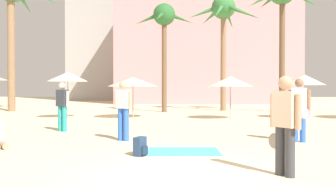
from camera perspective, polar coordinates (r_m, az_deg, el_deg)
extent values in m
plane|color=beige|center=(5.80, 3.50, -13.91)|extent=(120.00, 120.00, 0.00)
cube|color=pink|center=(38.16, 6.35, 8.64)|extent=(18.68, 10.89, 13.29)
cylinder|color=#896B4C|center=(24.82, -25.62, 7.28)|extent=(0.48, 0.48, 8.57)
cone|color=#387A3D|center=(27.20, -23.82, 14.60)|extent=(0.65, 2.95, 1.67)
cylinder|color=brown|center=(21.60, -0.66, 5.44)|extent=(0.33, 0.33, 6.40)
sphere|color=#2D6B33|center=(22.09, -0.66, 13.75)|extent=(1.45, 1.45, 1.45)
cone|color=#2D6B33|center=(22.20, 2.40, 12.98)|extent=(1.73, 0.64, 0.84)
cone|color=#2D6B33|center=(23.16, -0.60, 12.41)|extent=(0.39, 1.71, 0.88)
cone|color=#2D6B33|center=(22.21, -3.68, 12.89)|extent=(1.71, 0.44, 0.90)
cone|color=#2D6B33|center=(20.95, -1.45, 13.46)|extent=(0.62, 1.69, 1.00)
cylinder|color=brown|center=(23.08, 19.23, 7.02)|extent=(0.38, 0.38, 7.94)
cone|color=#387A3D|center=(25.07, 19.53, 14.74)|extent=(1.09, 2.07, 1.20)
cone|color=#387A3D|center=(24.86, 17.08, 15.25)|extent=(1.19, 2.10, 0.90)
cylinder|color=#896B4C|center=(23.41, 9.60, 6.11)|extent=(0.39, 0.39, 7.24)
sphere|color=#387A3D|center=(24.01, 9.63, 14.74)|extent=(1.67, 1.67, 1.67)
cone|color=#387A3D|center=(23.96, 13.18, 13.67)|extent=(2.23, 0.61, 1.23)
cone|color=#387A3D|center=(25.17, 10.63, 12.77)|extent=(1.22, 2.08, 1.44)
cone|color=#387A3D|center=(25.04, 7.40, 13.26)|extent=(1.53, 2.06, 1.12)
cone|color=#387A3D|center=(23.73, 6.03, 13.95)|extent=(2.24, 0.48, 1.13)
cone|color=#387A3D|center=(22.57, 8.82, 14.17)|extent=(1.05, 2.12, 1.45)
cone|color=#387A3D|center=(22.81, 11.84, 14.17)|extent=(1.42, 2.05, 1.34)
cylinder|color=gray|center=(17.11, -6.11, -0.53)|extent=(0.06, 0.06, 2.12)
cone|color=beige|center=(17.11, -6.12, 2.21)|extent=(2.67, 2.67, 0.49)
cylinder|color=gray|center=(18.14, 22.64, -0.33)|extent=(0.06, 0.06, 2.24)
cone|color=beige|center=(18.14, 22.65, 2.37)|extent=(2.04, 2.04, 0.53)
cylinder|color=gray|center=(17.66, -17.03, -0.10)|extent=(0.06, 0.06, 2.38)
cone|color=white|center=(17.67, -17.04, 2.98)|extent=(2.04, 2.04, 0.48)
cylinder|color=gray|center=(16.67, 10.79, -0.54)|extent=(0.06, 0.06, 2.14)
cone|color=beige|center=(16.67, 10.80, 2.25)|extent=(2.26, 2.26, 0.52)
cube|color=#4CC6D6|center=(7.89, 2.73, -9.87)|extent=(1.75, 1.18, 0.01)
cube|color=navy|center=(7.42, -4.92, -8.97)|extent=(0.29, 0.35, 0.42)
cube|color=#1E304A|center=(7.38, -4.11, -9.70)|extent=(0.14, 0.22, 0.18)
cylinder|color=blue|center=(9.97, 22.40, -5.07)|extent=(0.20, 0.20, 0.91)
cylinder|color=blue|center=(9.97, 21.25, -5.07)|extent=(0.20, 0.20, 0.91)
cube|color=white|center=(9.92, 21.85, -0.68)|extent=(0.45, 0.34, 0.61)
sphere|color=#936B51|center=(9.92, 21.86, 1.89)|extent=(0.30, 0.30, 0.24)
cylinder|color=#936B51|center=(9.93, 23.29, -0.89)|extent=(0.13, 0.13, 0.58)
cylinder|color=#936B51|center=(9.93, 20.40, -0.88)|extent=(0.13, 0.13, 0.58)
ellipsoid|color=#B2B2B7|center=(9.65, 22.41, -2.63)|extent=(1.20, 2.95, 0.26)
ellipsoid|color=#55339C|center=(9.65, 22.41, -2.63)|extent=(1.23, 2.96, 0.23)
cube|color=black|center=(10.86, 22.25, -2.45)|extent=(0.05, 0.11, 0.19)
cylinder|color=tan|center=(9.45, -27.01, -7.74)|extent=(0.69, 0.71, 0.16)
cylinder|color=#3D3D42|center=(6.07, 18.91, -9.23)|extent=(0.22, 0.22, 0.84)
cylinder|color=#3D3D42|center=(5.95, 20.47, -9.43)|extent=(0.22, 0.22, 0.84)
cube|color=beige|center=(5.93, 19.72, -2.40)|extent=(0.42, 0.45, 0.62)
sphere|color=tan|center=(5.92, 19.74, 1.93)|extent=(0.34, 0.34, 0.24)
cylinder|color=tan|center=(6.08, 17.82, -2.64)|extent=(0.14, 0.14, 0.59)
cylinder|color=tan|center=(5.78, 21.72, -2.83)|extent=(0.14, 0.14, 0.59)
cylinder|color=teal|center=(12.10, -17.57, -4.05)|extent=(0.21, 0.21, 0.90)
cylinder|color=teal|center=(12.24, -18.24, -4.00)|extent=(0.21, 0.21, 0.90)
cube|color=#333842|center=(12.13, -17.92, -0.55)|extent=(0.45, 0.36, 0.58)
sphere|color=beige|center=(12.13, -17.93, 1.47)|extent=(0.32, 0.32, 0.24)
cylinder|color=beige|center=(11.96, -17.07, -0.74)|extent=(0.13, 0.13, 0.55)
cylinder|color=beige|center=(12.31, -18.75, -0.70)|extent=(0.13, 0.13, 0.55)
cylinder|color=blue|center=(9.63, -8.26, -5.16)|extent=(0.21, 0.21, 0.94)
cylinder|color=blue|center=(9.51, -7.30, -5.23)|extent=(0.21, 0.21, 0.94)
cube|color=white|center=(9.52, -7.79, -0.79)|extent=(0.46, 0.37, 0.54)
sphere|color=#D1A889|center=(9.52, -7.80, 1.67)|extent=(0.32, 0.32, 0.24)
cylinder|color=#D1A889|center=(9.68, -8.98, -0.98)|extent=(0.13, 0.13, 0.51)
cylinder|color=#D1A889|center=(9.38, -6.57, -1.03)|extent=(0.13, 0.13, 0.51)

